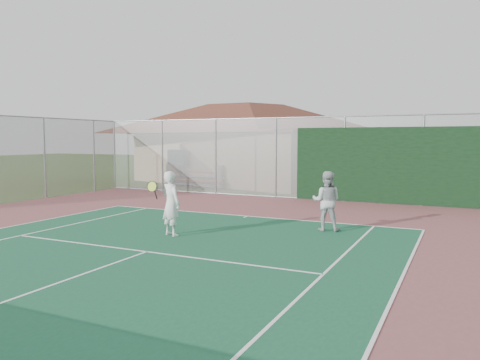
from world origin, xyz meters
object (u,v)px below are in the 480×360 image
Objects in this scene: player_white_front at (171,204)px; player_grey_back at (326,202)px; clubhouse at (246,135)px; bleachers at (203,175)px.

player_white_front reaches higher than player_grey_back.
bleachers is (-0.83, -3.76, -2.16)m from clubhouse.
clubhouse is 8.73× the size of player_grey_back.
player_grey_back is at bearing -42.69° from clubhouse.
player_grey_back is (9.38, -9.24, 0.18)m from bleachers.
clubhouse is 4.42m from bleachers.
clubhouse is at bearing -53.54° from player_white_front.
player_grey_back is (3.54, 2.47, -0.04)m from player_white_front.
clubhouse is at bearing 88.82° from bleachers.
bleachers is 2.16× the size of player_grey_back.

